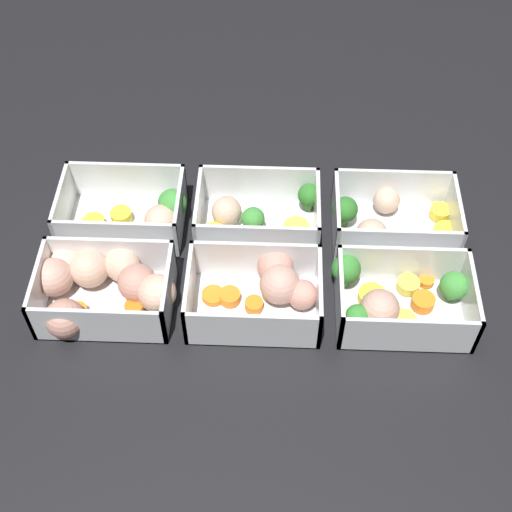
% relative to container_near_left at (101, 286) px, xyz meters
% --- Properties ---
extents(ground_plane, '(4.00, 4.00, 0.00)m').
position_rel_container_near_left_xyz_m(ground_plane, '(0.19, 0.06, -0.03)').
color(ground_plane, black).
extents(container_near_left, '(0.20, 0.15, 0.06)m').
position_rel_container_near_left_xyz_m(container_near_left, '(0.00, 0.00, 0.00)').
color(container_near_left, white).
rests_on(container_near_left, ground_plane).
extents(container_near_center, '(0.16, 0.13, 0.06)m').
position_rel_container_near_left_xyz_m(container_near_center, '(0.21, 0.00, -0.00)').
color(container_near_center, white).
rests_on(container_near_center, ground_plane).
extents(container_near_right, '(0.17, 0.12, 0.06)m').
position_rel_container_near_left_xyz_m(container_near_right, '(0.36, -0.01, -0.00)').
color(container_near_right, white).
rests_on(container_near_right, ground_plane).
extents(container_far_left, '(0.17, 0.11, 0.06)m').
position_rel_container_near_left_xyz_m(container_far_left, '(0.03, 0.12, -0.00)').
color(container_far_left, white).
rests_on(container_far_left, ground_plane).
extents(container_far_center, '(0.17, 0.11, 0.06)m').
position_rel_container_near_left_xyz_m(container_far_center, '(0.19, 0.13, -0.00)').
color(container_far_center, white).
rests_on(container_far_center, ground_plane).
extents(container_far_right, '(0.18, 0.12, 0.06)m').
position_rel_container_near_left_xyz_m(container_far_right, '(0.37, 0.13, -0.00)').
color(container_far_right, white).
rests_on(container_far_right, ground_plane).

